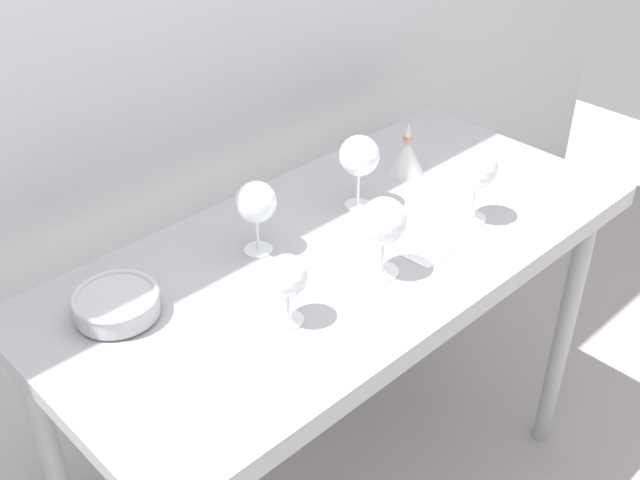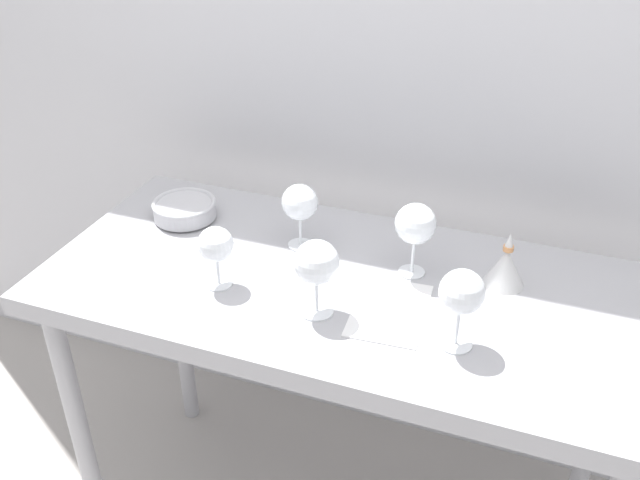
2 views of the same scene
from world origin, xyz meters
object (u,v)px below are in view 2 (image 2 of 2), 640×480
at_px(wine_glass_near_left, 216,246).
at_px(wine_glass_far_right, 415,225).
at_px(tasting_bowl, 185,209).
at_px(wine_glass_near_center, 317,264).
at_px(decanter_funnel, 505,267).
at_px(wine_glass_near_right, 462,294).
at_px(tasting_sheet_upper, 390,310).
at_px(wine_glass_far_left, 300,204).

bearing_deg(wine_glass_near_left, wine_glass_far_right, 26.52).
bearing_deg(wine_glass_near_left, tasting_bowl, 133.04).
bearing_deg(wine_glass_far_right, wine_glass_near_center, -125.69).
bearing_deg(tasting_bowl, wine_glass_near_left, -46.96).
height_order(wine_glass_near_center, decanter_funnel, wine_glass_near_center).
xyz_separation_m(wine_glass_far_right, decanter_funnel, (0.21, 0.03, -0.08)).
bearing_deg(decanter_funnel, wine_glass_near_right, -103.43).
bearing_deg(wine_glass_far_right, decanter_funnel, 8.41).
distance_m(wine_glass_near_right, tasting_bowl, 0.82).
bearing_deg(tasting_bowl, tasting_sheet_upper, -17.98).
bearing_deg(decanter_funnel, wine_glass_near_left, -159.21).
bearing_deg(wine_glass_near_right, tasting_bowl, 161.28).
xyz_separation_m(tasting_sheet_upper, tasting_bowl, (-0.62, 0.20, 0.03)).
xyz_separation_m(wine_glass_near_center, tasting_sheet_upper, (0.15, 0.06, -0.12)).
relative_size(wine_glass_near_right, wine_glass_far_right, 0.98).
bearing_deg(wine_glass_near_center, tasting_sheet_upper, 21.40).
bearing_deg(wine_glass_far_left, tasting_bowl, 176.65).
bearing_deg(wine_glass_near_right, wine_glass_near_center, 179.28).
distance_m(wine_glass_far_left, wine_glass_near_left, 0.25).
height_order(wine_glass_far_left, wine_glass_near_left, wine_glass_far_left).
relative_size(wine_glass_near_right, decanter_funnel, 1.31).
distance_m(wine_glass_near_center, tasting_bowl, 0.55).
bearing_deg(wine_glass_near_center, wine_glass_far_left, 119.14).
xyz_separation_m(wine_glass_near_center, wine_glass_far_left, (-0.13, 0.24, -0.00)).
distance_m(wine_glass_near_left, decanter_funnel, 0.65).
height_order(wine_glass_near_right, decanter_funnel, wine_glass_near_right).
bearing_deg(wine_glass_near_left, wine_glass_far_left, 63.12).
height_order(wine_glass_near_right, wine_glass_near_center, same).
height_order(wine_glass_far_left, tasting_bowl, wine_glass_far_left).
bearing_deg(wine_glass_near_left, tasting_sheet_upper, 5.92).
xyz_separation_m(wine_glass_near_right, tasting_sheet_upper, (-0.16, 0.06, -0.13)).
xyz_separation_m(wine_glass_far_left, wine_glass_near_left, (-0.11, -0.22, -0.01)).
bearing_deg(wine_glass_near_center, wine_glass_far_right, 54.31).
relative_size(tasting_sheet_upper, decanter_funnel, 1.71).
height_order(wine_glass_far_right, tasting_bowl, wine_glass_far_right).
distance_m(wine_glass_near_center, wine_glass_near_left, 0.25).
height_order(wine_glass_near_right, wine_glass_far_right, wine_glass_far_right).
distance_m(wine_glass_near_right, wine_glass_near_left, 0.55).
height_order(wine_glass_far_right, tasting_sheet_upper, wine_glass_far_right).
xyz_separation_m(wine_glass_near_center, wine_glass_near_left, (-0.25, 0.02, -0.02)).
xyz_separation_m(wine_glass_near_right, wine_glass_far_right, (-0.15, 0.22, 0.00)).
height_order(wine_glass_near_left, tasting_sheet_upper, wine_glass_near_left).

